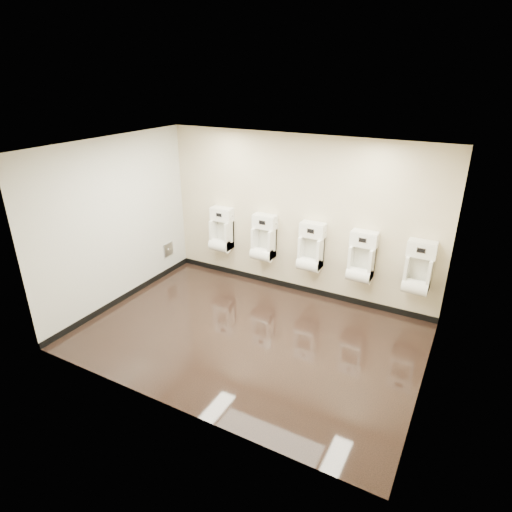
{
  "coord_description": "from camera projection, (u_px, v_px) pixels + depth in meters",
  "views": [
    {
      "loc": [
        2.73,
        -4.78,
        3.71
      ],
      "look_at": [
        -0.17,
        0.55,
        1.08
      ],
      "focal_mm": 30.0,
      "sensor_mm": 36.0,
      "label": 1
    }
  ],
  "objects": [
    {
      "name": "tile_overlay_left",
      "position": [
        116.0,
        223.0,
        7.06
      ],
      "size": [
        0.01,
        3.5,
        2.8
      ],
      "primitive_type": "cube",
      "color": "silver",
      "rests_on": "ground"
    },
    {
      "name": "urinal_3",
      "position": [
        361.0,
        260.0,
        6.93
      ],
      "size": [
        0.44,
        0.33,
        0.82
      ],
      "color": "white",
      "rests_on": "back_wall"
    },
    {
      "name": "ceiling",
      "position": [
        247.0,
        149.0,
        5.41
      ],
      "size": [
        5.0,
        3.5,
        0.0
      ],
      "primitive_type": "cube",
      "color": "silver"
    },
    {
      "name": "urinal_0",
      "position": [
        221.0,
        233.0,
        8.12
      ],
      "size": [
        0.44,
        0.33,
        0.82
      ],
      "color": "white",
      "rests_on": "back_wall"
    },
    {
      "name": "skirting_back",
      "position": [
        294.0,
        286.0,
        7.91
      ],
      "size": [
        5.0,
        0.02,
        0.1
      ],
      "primitive_type": "cube",
      "color": "black",
      "rests_on": "ground"
    },
    {
      "name": "urinal_2",
      "position": [
        311.0,
        250.0,
        7.32
      ],
      "size": [
        0.44,
        0.33,
        0.82
      ],
      "color": "white",
      "rests_on": "back_wall"
    },
    {
      "name": "urinal_4",
      "position": [
        418.0,
        272.0,
        6.55
      ],
      "size": [
        0.44,
        0.33,
        0.82
      ],
      "color": "white",
      "rests_on": "back_wall"
    },
    {
      "name": "access_panel",
      "position": [
        168.0,
        249.0,
        8.38
      ],
      "size": [
        0.04,
        0.25,
        0.25
      ],
      "color": "#9E9EA3",
      "rests_on": "left_wall"
    },
    {
      "name": "front_wall",
      "position": [
        167.0,
        307.0,
        4.56
      ],
      "size": [
        5.0,
        0.02,
        2.8
      ],
      "primitive_type": "cube",
      "color": "beige",
      "rests_on": "ground"
    },
    {
      "name": "left_wall",
      "position": [
        116.0,
        223.0,
        7.06
      ],
      "size": [
        0.02,
        3.5,
        2.8
      ],
      "primitive_type": "cube",
      "color": "beige",
      "rests_on": "ground"
    },
    {
      "name": "right_wall",
      "position": [
        438.0,
        292.0,
        4.87
      ],
      "size": [
        0.02,
        3.5,
        2.8
      ],
      "primitive_type": "cube",
      "color": "beige",
      "rests_on": "ground"
    },
    {
      "name": "ground",
      "position": [
        248.0,
        336.0,
        6.53
      ],
      "size": [
        5.0,
        3.5,
        0.0
      ],
      "primitive_type": "cube",
      "color": "black",
      "rests_on": "ground"
    },
    {
      "name": "urinal_1",
      "position": [
        264.0,
        241.0,
        7.72
      ],
      "size": [
        0.44,
        0.33,
        0.82
      ],
      "color": "white",
      "rests_on": "back_wall"
    },
    {
      "name": "skirting_left",
      "position": [
        127.0,
        295.0,
        7.59
      ],
      "size": [
        0.02,
        3.5,
        0.1
      ],
      "primitive_type": "cube",
      "color": "black",
      "rests_on": "ground"
    },
    {
      "name": "back_wall",
      "position": [
        298.0,
        217.0,
        7.38
      ],
      "size": [
        5.0,
        0.02,
        2.8
      ],
      "primitive_type": "cube",
      "color": "beige",
      "rests_on": "ground"
    }
  ]
}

